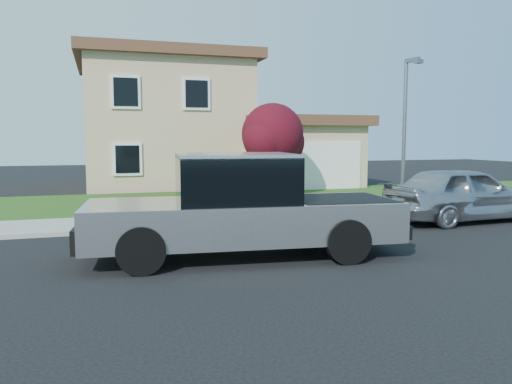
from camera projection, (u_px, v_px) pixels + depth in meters
ground at (256, 248)px, 11.59m from camera, size 80.00×80.00×0.00m
curb at (259, 223)px, 14.64m from camera, size 40.00×0.20×0.12m
sidewalk at (248, 217)px, 15.68m from camera, size 40.00×2.00×0.15m
lawn at (216, 201)px, 19.95m from camera, size 40.00×7.00×0.10m
house at (189, 127)px, 27.19m from camera, size 14.00×11.30×6.85m
pickup_truck at (242, 209)px, 10.68m from camera, size 6.95×2.96×2.22m
woman at (194, 205)px, 12.39m from camera, size 0.72×0.57×1.90m
sedan at (463, 194)px, 15.23m from camera, size 5.10×2.26×1.71m
ornamental_tree at (273, 137)px, 20.51m from camera, size 2.83×2.55×3.88m
trash_bin at (251, 201)px, 14.70m from camera, size 0.70×0.80×1.09m
street_lamp at (406, 129)px, 15.56m from camera, size 0.29×0.65×4.98m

